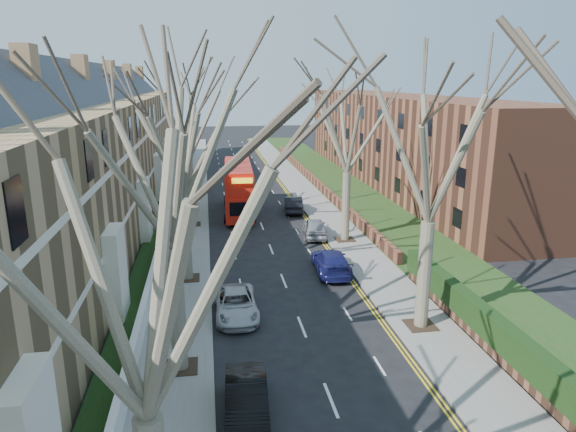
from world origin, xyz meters
name	(u,v)px	position (x,y,z in m)	size (l,w,h in m)	color
pavement_left	(191,196)	(-6.00, 39.00, 0.06)	(3.00, 102.00, 0.12)	slate
pavement_right	(306,192)	(6.00, 39.00, 0.06)	(3.00, 102.00, 0.12)	slate
terrace_left	(93,156)	(-13.65, 31.00, 5.53)	(9.70, 78.00, 13.60)	#997C4E
flats_right	(397,140)	(17.46, 43.00, 4.98)	(13.97, 54.00, 10.00)	brown
wall_hedge_right	(536,370)	(7.70, 2.00, 1.12)	(0.70, 24.00, 1.80)	brown
front_wall_left	(170,211)	(-7.65, 31.00, 0.62)	(0.30, 78.00, 1.00)	white
grass_verge_right	(347,190)	(10.50, 39.00, 0.15)	(6.00, 102.00, 0.06)	#1E3A15
tree_left_near	(133,236)	(-5.70, -4.00, 8.93)	(9.80, 9.80, 13.73)	brown
tree_left_mid	(167,141)	(-5.70, 6.00, 9.56)	(10.50, 10.50, 14.71)	brown
tree_left_far	(180,126)	(-5.70, 16.00, 9.24)	(10.15, 10.15, 14.22)	brown
tree_left_dist	(186,108)	(-5.70, 28.00, 9.56)	(10.50, 10.50, 14.71)	brown
tree_right_mid	(435,131)	(5.70, 8.00, 9.56)	(10.50, 10.50, 14.71)	brown
tree_right_far	(349,116)	(5.70, 22.00, 9.24)	(10.15, 10.15, 14.22)	brown
double_decker_bus	(238,190)	(-1.59, 31.55, 2.14)	(2.97, 10.45, 4.36)	red
car_left_mid	(247,401)	(-3.23, 2.42, 0.71)	(1.49, 4.28, 1.41)	black
car_left_far	(236,304)	(-3.09, 10.73, 0.64)	(2.13, 4.61, 1.28)	#ADADB3
car_right_near	(331,261)	(3.16, 15.93, 0.71)	(2.00, 4.92, 1.43)	navy
car_right_mid	(315,227)	(3.70, 23.49, 0.72)	(1.70, 4.23, 1.44)	#919299
car_right_far	(293,204)	(3.35, 31.22, 0.72)	(1.53, 4.38, 1.44)	black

